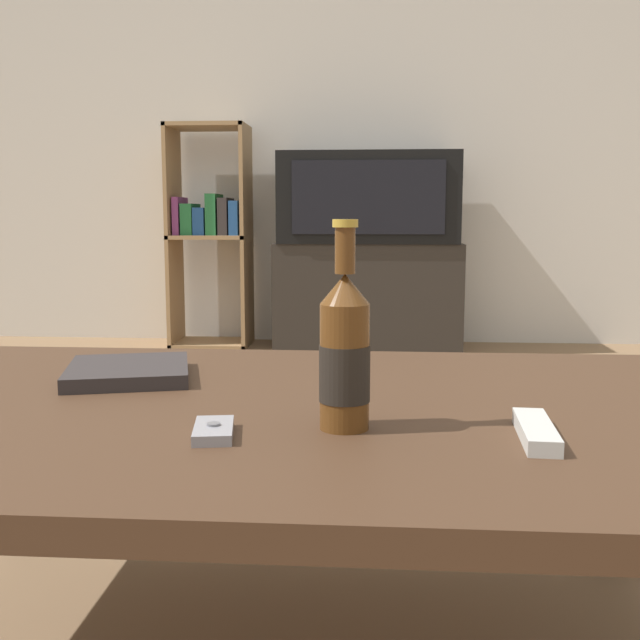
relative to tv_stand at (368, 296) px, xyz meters
The scene contains 9 objects.
back_wall 1.06m from the tv_stand, 108.51° to the left, with size 8.00×0.05×2.60m.
coffee_table 2.77m from the tv_stand, 91.81° to the right, with size 1.34×0.87×0.41m.
tv_stand is the anchor object (origin of this frame).
television 0.50m from the tv_stand, 90.00° to the right, with size 0.90×0.40×0.45m.
bookshelf 0.89m from the tv_stand, behind, with size 0.41×0.30×1.15m.
beer_bottle 2.90m from the tv_stand, 89.95° to the right, with size 0.07×0.07×0.27m.
cell_phone 2.94m from the tv_stand, 93.12° to the right, with size 0.06×0.10×0.02m.
remote_control 2.93m from the tv_stand, 85.25° to the right, with size 0.05×0.16×0.02m.
table_book 2.65m from the tv_stand, 98.19° to the right, with size 0.25×0.26×0.02m.
Camera 1 is at (0.13, -1.07, 0.69)m, focal length 42.00 mm.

